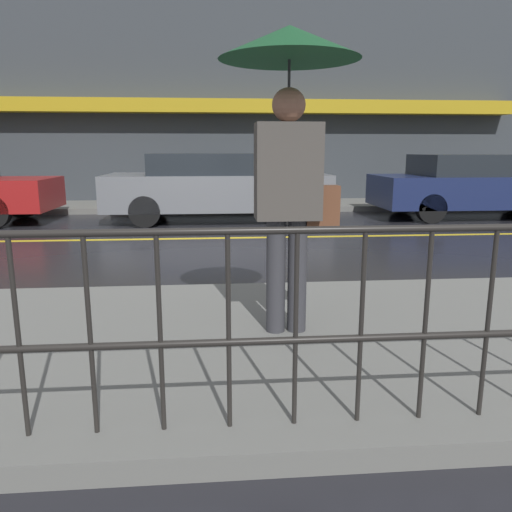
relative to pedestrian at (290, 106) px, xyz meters
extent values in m
plane|color=black|center=(-0.80, 4.84, -1.78)|extent=(80.00, 80.00, 0.00)
cube|color=slate|center=(-0.80, -0.09, -1.71)|extent=(28.00, 2.95, 0.13)
cube|color=slate|center=(-0.80, 9.32, -1.71)|extent=(28.00, 2.05, 0.13)
cube|color=gold|center=(-0.80, 4.84, -1.77)|extent=(25.20, 0.12, 0.01)
cube|color=#383D42|center=(-0.80, 10.50, 1.54)|extent=(28.00, 0.30, 6.65)
cube|color=#B79319|center=(-0.80, 10.08, 0.82)|extent=(16.80, 0.55, 0.35)
cylinder|color=black|center=(-0.80, -1.31, -0.66)|extent=(12.00, 0.04, 0.04)
cylinder|color=black|center=(-0.80, -1.31, -1.21)|extent=(12.00, 0.04, 0.04)
cylinder|color=black|center=(-1.45, -1.31, -1.16)|extent=(0.02, 0.02, 0.98)
cylinder|color=black|center=(-1.13, -1.31, -1.16)|extent=(0.02, 0.02, 0.98)
cylinder|color=black|center=(-0.80, -1.31, -1.16)|extent=(0.02, 0.02, 0.98)
cylinder|color=black|center=(-0.48, -1.31, -1.16)|extent=(0.02, 0.02, 0.98)
cylinder|color=black|center=(-0.15, -1.31, -1.16)|extent=(0.02, 0.02, 0.98)
cylinder|color=black|center=(0.17, -1.31, -1.16)|extent=(0.02, 0.02, 0.98)
cylinder|color=black|center=(0.49, -1.31, -1.16)|extent=(0.02, 0.02, 0.98)
cylinder|color=black|center=(0.82, -1.31, -1.16)|extent=(0.02, 0.02, 0.98)
cylinder|color=#333338|center=(-0.09, 0.00, -1.22)|extent=(0.14, 0.14, 0.86)
cylinder|color=#333338|center=(0.07, 0.00, -1.22)|extent=(0.14, 0.14, 0.86)
cube|color=#47423D|center=(-0.01, 0.00, -0.45)|extent=(0.46, 0.28, 0.68)
sphere|color=#A66E55|center=(-0.01, 0.00, 0.01)|extent=(0.24, 0.24, 0.24)
cylinder|color=#262628|center=(-0.01, 0.00, -0.07)|extent=(0.02, 0.02, 0.76)
cone|color=#144723|center=(-0.01, 0.00, 0.41)|extent=(0.98, 0.98, 0.22)
cube|color=brown|center=(0.25, 0.00, -0.70)|extent=(0.24, 0.12, 0.30)
cylinder|color=black|center=(-4.74, 7.85, -1.45)|extent=(0.65, 0.22, 0.65)
cube|color=slate|center=(-0.44, 7.08, -1.16)|extent=(4.61, 1.93, 0.72)
cube|color=#1E2328|center=(-0.63, 7.08, -0.59)|extent=(2.40, 1.77, 0.42)
cylinder|color=black|center=(0.99, 7.94, -1.47)|extent=(0.61, 0.22, 0.61)
cylinder|color=black|center=(0.99, 6.23, -1.47)|extent=(0.61, 0.22, 0.61)
cylinder|color=black|center=(-1.87, 7.94, -1.47)|extent=(0.61, 0.22, 0.61)
cylinder|color=black|center=(-1.87, 6.23, -1.47)|extent=(0.61, 0.22, 0.61)
cube|color=#19234C|center=(5.32, 7.08, -1.19)|extent=(4.53, 1.81, 0.67)
cube|color=#1E2328|center=(5.14, 7.08, -0.63)|extent=(2.36, 1.66, 0.45)
cylinder|color=black|center=(3.91, 7.88, -1.48)|extent=(0.60, 0.22, 0.60)
cylinder|color=black|center=(3.91, 6.29, -1.48)|extent=(0.60, 0.22, 0.60)
camera|label=1|loc=(-0.54, -3.57, -0.30)|focal=35.00mm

